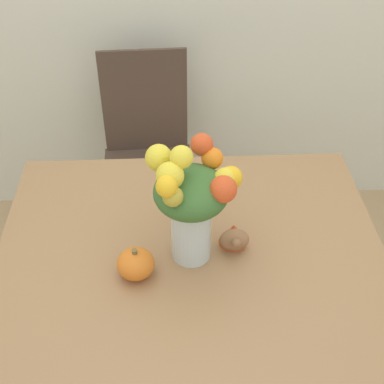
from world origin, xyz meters
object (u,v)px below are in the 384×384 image
(flower_vase, at_px, (193,201))
(turkey_figurine, at_px, (234,236))
(dining_chair_near_window, at_px, (148,156))
(pumpkin, at_px, (136,264))

(flower_vase, relative_size, turkey_figurine, 3.29)
(turkey_figurine, relative_size, dining_chair_near_window, 0.13)
(flower_vase, distance_m, dining_chair_near_window, 1.05)
(pumpkin, height_order, turkey_figurine, pumpkin)
(turkey_figurine, height_order, dining_chair_near_window, dining_chair_near_window)
(pumpkin, distance_m, turkey_figurine, 0.32)
(pumpkin, bearing_deg, flower_vase, 24.48)
(flower_vase, distance_m, turkey_figurine, 0.22)
(flower_vase, relative_size, dining_chair_near_window, 0.41)
(turkey_figurine, bearing_deg, dining_chair_near_window, 108.99)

